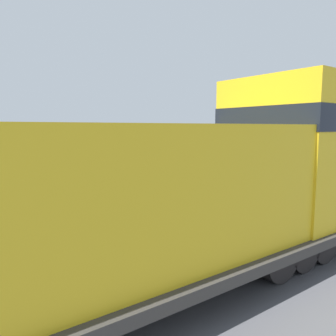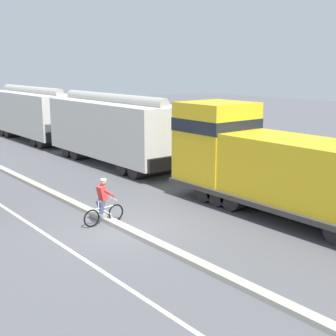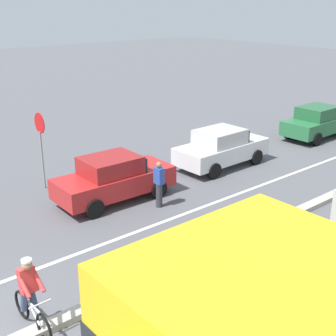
{
  "view_description": "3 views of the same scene",
  "coord_description": "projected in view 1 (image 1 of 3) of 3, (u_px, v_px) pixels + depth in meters",
  "views": [
    {
      "loc": [
        10.48,
        -6.31,
        3.05
      ],
      "look_at": [
        -0.74,
        1.86,
        1.32
      ],
      "focal_mm": 35.0,
      "sensor_mm": 36.0,
      "label": 1
    },
    {
      "loc": [
        -8.69,
        -13.46,
        5.79
      ],
      "look_at": [
        3.22,
        1.42,
        1.57
      ],
      "focal_mm": 50.0,
      "sensor_mm": 36.0,
      "label": 2
    },
    {
      "loc": [
        7.97,
        -2.18,
        6.67
      ],
      "look_at": [
        -3.84,
        7.72,
        1.1
      ],
      "focal_mm": 50.0,
      "sensor_mm": 36.0,
      "label": 3
    }
  ],
  "objects": [
    {
      "name": "ground_plane",
      "position": [
        140.0,
        208.0,
        12.47
      ],
      "size": [
        120.0,
        120.0,
        0.0
      ],
      "primitive_type": "plane",
      "color": "#56565B"
    },
    {
      "name": "median_curb",
      "position": [
        246.0,
        188.0,
        15.97
      ],
      "size": [
        0.36,
        36.0,
        0.16
      ],
      "primitive_type": "cube",
      "color": "#B2AD9E",
      "rests_on": "ground"
    },
    {
      "name": "lane_stripe",
      "position": [
        211.0,
        183.0,
        17.9
      ],
      "size": [
        0.14,
        36.0,
        0.01
      ],
      "primitive_type": "cube",
      "color": "silver",
      "rests_on": "ground"
    },
    {
      "name": "locomotive",
      "position": [
        185.0,
        193.0,
        6.25
      ],
      "size": [
        3.1,
        11.61,
        4.2
      ],
      "color": "gold",
      "rests_on": "ground"
    },
    {
      "name": "parked_car_red",
      "position": [
        185.0,
        164.0,
        19.83
      ],
      "size": [
        1.9,
        4.23,
        1.62
      ],
      "color": "red",
      "rests_on": "ground"
    },
    {
      "name": "parked_car_white",
      "position": [
        244.0,
        159.0,
        23.06
      ],
      "size": [
        1.9,
        4.23,
        1.62
      ],
      "color": "silver",
      "rests_on": "ground"
    },
    {
      "name": "parked_car_green",
      "position": [
        301.0,
        154.0,
        27.06
      ],
      "size": [
        1.89,
        4.23,
        1.62
      ],
      "color": "#286B3D",
      "rests_on": "ground"
    },
    {
      "name": "parked_car_black",
      "position": [
        331.0,
        152.0,
        29.9
      ],
      "size": [
        1.98,
        4.27,
        1.62
      ],
      "color": "black",
      "rests_on": "ground"
    },
    {
      "name": "cyclist",
      "position": [
        157.0,
        183.0,
        13.1
      ],
      "size": [
        1.71,
        0.48,
        1.71
      ],
      "color": "black",
      "rests_on": "ground"
    },
    {
      "name": "stop_sign",
      "position": [
        143.0,
        143.0,
        20.95
      ],
      "size": [
        0.76,
        0.08,
        2.88
      ],
      "color": "gray",
      "rests_on": "ground"
    },
    {
      "name": "pedestrian_by_cars",
      "position": [
        212.0,
        165.0,
        19.14
      ],
      "size": [
        0.34,
        0.22,
        1.62
      ],
      "color": "#33333D",
      "rests_on": "ground"
    }
  ]
}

